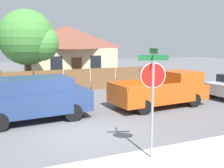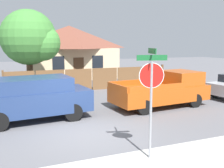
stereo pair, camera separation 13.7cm
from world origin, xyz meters
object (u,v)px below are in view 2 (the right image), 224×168
(house, at_px, (70,50))
(oak_tree, at_px, (31,39))
(orange_pickup, at_px, (164,90))
(stop_sign, at_px, (151,86))
(red_suv, at_px, (33,97))

(house, bearing_deg, oak_tree, -121.03)
(house, relative_size, orange_pickup, 1.61)
(oak_tree, bearing_deg, orange_pickup, -50.44)
(house, distance_m, orange_pickup, 14.06)
(oak_tree, height_order, stop_sign, oak_tree)
(oak_tree, bearing_deg, red_suv, -95.79)
(house, bearing_deg, stop_sign, -96.50)
(red_suv, relative_size, orange_pickup, 0.94)
(house, height_order, stop_sign, house)
(oak_tree, height_order, orange_pickup, oak_tree)
(oak_tree, height_order, red_suv, oak_tree)
(oak_tree, xyz_separation_m, orange_pickup, (5.78, -6.99, -2.67))
(orange_pickup, relative_size, stop_sign, 1.66)
(orange_pickup, bearing_deg, stop_sign, -131.64)
(oak_tree, relative_size, stop_sign, 1.75)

